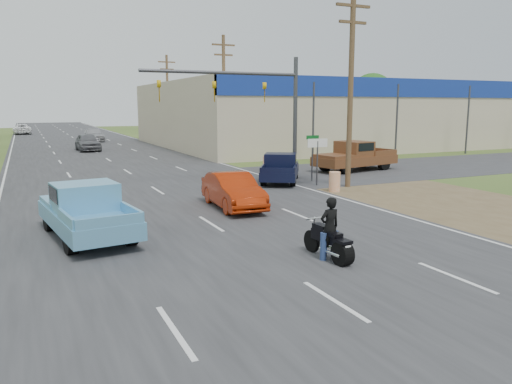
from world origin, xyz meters
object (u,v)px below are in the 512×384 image
motorcycle (330,244)px  brown_pickup (354,156)px  distant_car_silver (94,135)px  blue_pickup (86,210)px  rider (330,230)px  distant_car_white (22,129)px  navy_pickup (281,167)px  red_convertible (233,191)px  distant_car_grey (88,142)px

motorcycle → brown_pickup: size_ratio=0.34×
distant_car_silver → blue_pickup: bearing=-96.5°
rider → distant_car_silver: 51.71m
blue_pickup → distant_car_white: 66.80m
motorcycle → distant_car_white: bearing=92.6°
blue_pickup → navy_pickup: blue_pickup is taller
motorcycle → rider: bearing=90.0°
red_convertible → distant_car_white: 64.98m
red_convertible → distant_car_grey: bearing=97.7°
blue_pickup → distant_car_white: (-1.83, 66.77, -0.16)m
brown_pickup → distant_car_white: (-19.81, 56.51, -0.24)m
rider → distant_car_grey: 38.65m
blue_pickup → distant_car_white: blue_pickup is taller
motorcycle → rider: size_ratio=1.26×
distant_car_white → motorcycle: bearing=97.0°
blue_pickup → brown_pickup: size_ratio=0.91×
distant_car_grey → motorcycle: bearing=-88.9°
motorcycle → brown_pickup: 19.88m
rider → distant_car_white: size_ratio=0.31×
blue_pickup → distant_car_silver: bearing=75.2°
navy_pickup → distant_car_silver: bearing=129.9°
navy_pickup → brown_pickup: bearing=50.7°
navy_pickup → distant_car_grey: (-7.56, 25.16, 0.02)m
red_convertible → navy_pickup: bearing=50.8°
red_convertible → distant_car_grey: 30.96m
distant_car_silver → brown_pickup: bearing=-70.7°
navy_pickup → brown_pickup: size_ratio=0.82×
navy_pickup → distant_car_white: navy_pickup is taller
motorcycle → distant_car_silver: bearing=86.4°
red_convertible → brown_pickup: bearing=37.3°
distant_car_silver → red_convertible: bearing=-88.9°
motorcycle → navy_pickup: (5.49, 13.48, 0.34)m
red_convertible → distant_car_white: distant_car_white is taller
red_convertible → distant_car_silver: 43.99m
motorcycle → distant_car_silver: size_ratio=0.40×
blue_pickup → brown_pickup: brown_pickup is taller
navy_pickup → red_convertible: bearing=-100.7°
red_convertible → navy_pickup: size_ratio=0.87×
rider → navy_pickup: 14.51m
distant_car_white → distant_car_silver: bearing=111.8°
rider → red_convertible: bearing=-95.4°
brown_pickup → distant_car_grey: 26.94m
brown_pickup → distant_car_white: bearing=8.7°
red_convertible → distant_car_silver: distant_car_silver is taller
distant_car_silver → distant_car_grey: bearing=-98.5°
distant_car_white → blue_pickup: bearing=92.5°
motorcycle → rider: 0.37m
motorcycle → navy_pickup: 14.56m
navy_pickup → distant_car_silver: (-5.40, 38.28, -0.05)m
red_convertible → blue_pickup: 6.54m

